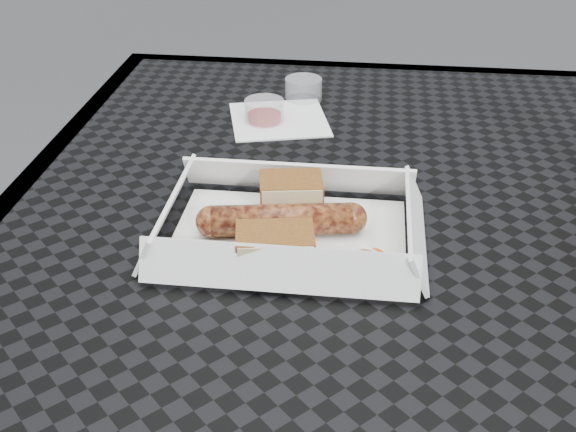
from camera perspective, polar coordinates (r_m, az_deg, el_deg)
The scene contains 9 objects.
patio_table at distance 0.82m, azimuth 7.04°, elevation -2.48°, with size 0.80×0.80×0.74m.
food_tray at distance 0.69m, azimuth 0.10°, elevation -1.56°, with size 0.22×0.15×0.00m, color white.
bratwurst at distance 0.68m, azimuth -0.50°, elevation -0.30°, with size 0.16×0.05×0.03m.
bread_near at distance 0.71m, azimuth 0.24°, elevation 1.61°, with size 0.06×0.04×0.04m, color brown.
bread_far at distance 0.64m, azimuth -1.03°, elevation -2.59°, with size 0.07×0.05×0.04m, color brown.
veg_garnish at distance 0.64m, azimuth 6.11°, elevation -4.11°, with size 0.03×0.03×0.00m.
napkin at distance 0.94m, azimuth -0.72°, elevation 7.63°, with size 0.12×0.12×0.00m, color white.
condiment_cup_sauce at distance 0.92m, azimuth -1.88°, elevation 8.26°, with size 0.05×0.05×0.03m, color #970E0B.
condiment_cup_empty at distance 0.99m, azimuth 1.23°, elevation 9.98°, with size 0.05×0.05×0.03m, color silver.
Camera 1 is at (-0.02, -0.68, 1.12)m, focal length 45.00 mm.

